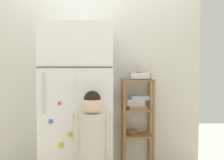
# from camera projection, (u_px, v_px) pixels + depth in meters

# --- Properties ---
(kitchen_wall_back) EXTENTS (2.54, 0.03, 2.14)m
(kitchen_wall_back) POSITION_uv_depth(u_px,v_px,m) (91.00, 80.00, 3.17)
(kitchen_wall_back) COLOR silver
(kitchen_wall_back) RESTS_ON ground
(refrigerator) EXTENTS (0.71, 0.66, 1.64)m
(refrigerator) POSITION_uv_depth(u_px,v_px,m) (78.00, 105.00, 2.84)
(refrigerator) COLOR white
(refrigerator) RESTS_ON ground
(child_standing) EXTENTS (0.32, 0.24, 1.00)m
(child_standing) POSITION_uv_depth(u_px,v_px,m) (92.00, 135.00, 2.40)
(child_standing) COLOR brown
(child_standing) RESTS_ON ground
(pantry_shelf_unit) EXTENTS (0.35, 0.29, 1.08)m
(pantry_shelf_unit) POSITION_uv_depth(u_px,v_px,m) (137.00, 115.00, 3.03)
(pantry_shelf_unit) COLOR olive
(pantry_shelf_unit) RESTS_ON ground
(fruit_bin) EXTENTS (0.23, 0.18, 0.09)m
(fruit_bin) POSITION_uv_depth(u_px,v_px,m) (139.00, 76.00, 3.04)
(fruit_bin) COLOR white
(fruit_bin) RESTS_ON pantry_shelf_unit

